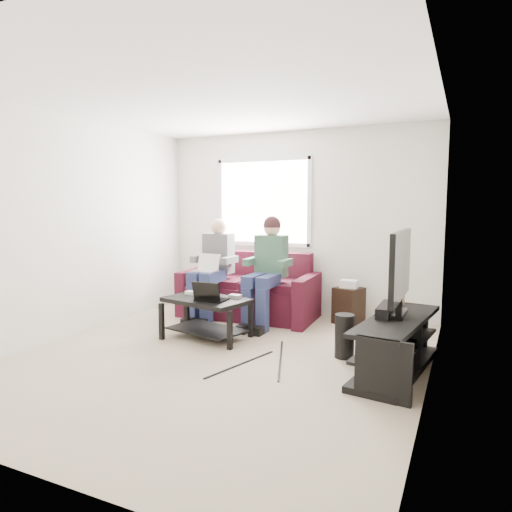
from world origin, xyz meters
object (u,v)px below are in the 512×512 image
object	(u,v)px
end_table	(349,304)
subwoofer	(344,336)
tv_stand	(396,347)
sofa	(250,293)
tv	(400,268)
coffee_table	(206,309)

from	to	relation	value
end_table	subwoofer	bearing A→B (deg)	-78.26
end_table	tv_stand	bearing A→B (deg)	-62.08
sofa	tv	xyz separation A→B (m)	(2.18, -1.27, 0.64)
coffee_table	tv_stand	world-z (taller)	tv_stand
coffee_table	tv	xyz separation A→B (m)	(2.16, -0.07, 0.61)
coffee_table	tv_stand	size ratio (longest dim) A/B	0.66
tv	tv_stand	bearing A→B (deg)	-88.53
coffee_table	tv_stand	bearing A→B (deg)	-4.47
subwoofer	coffee_table	bearing A→B (deg)	-179.88
tv	sofa	bearing A→B (deg)	149.69
coffee_table	tv	distance (m)	2.25
tv_stand	tv	size ratio (longest dim) A/B	1.44
end_table	coffee_table	bearing A→B (deg)	-134.40
sofa	tv_stand	size ratio (longest dim) A/B	1.21
sofa	tv	distance (m)	2.60
tv_stand	sofa	bearing A→B (deg)	147.80
end_table	tv	bearing A→B (deg)	-60.54
tv_stand	subwoofer	xyz separation A→B (m)	(-0.53, 0.17, -0.00)
sofa	end_table	distance (m)	1.37
coffee_table	end_table	size ratio (longest dim) A/B	1.82
coffee_table	end_table	xyz separation A→B (m)	(1.35, 1.38, -0.09)
subwoofer	end_table	bearing A→B (deg)	101.74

